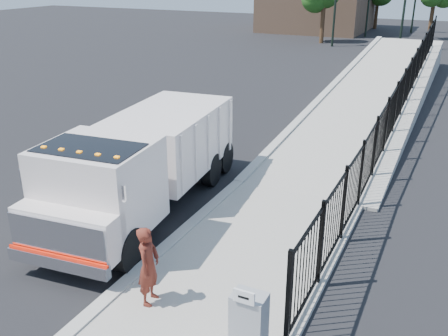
% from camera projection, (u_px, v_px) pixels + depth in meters
% --- Properties ---
extents(ground, '(120.00, 120.00, 0.00)m').
position_uv_depth(ground, '(170.00, 248.00, 11.72)').
color(ground, black).
rests_on(ground, ground).
extents(sidewalk, '(3.55, 12.00, 0.12)m').
position_uv_depth(sidewalk, '(202.00, 319.00, 9.25)').
color(sidewalk, '#9E998E').
rests_on(sidewalk, ground).
extents(curb, '(0.30, 12.00, 0.16)m').
position_uv_depth(curb, '(118.00, 291.00, 10.02)').
color(curb, '#ADAAA3').
rests_on(curb, ground).
extents(ramp, '(3.95, 24.06, 3.19)m').
position_uv_depth(ramp, '(379.00, 103.00, 24.25)').
color(ramp, '#9E998E').
rests_on(ramp, ground).
extents(iron_fence, '(0.10, 28.00, 1.80)m').
position_uv_depth(iron_fence, '(401.00, 107.00, 20.00)').
color(iron_fence, black).
rests_on(iron_fence, ground).
extents(truck, '(3.12, 7.74, 2.59)m').
position_uv_depth(truck, '(141.00, 161.00, 12.93)').
color(truck, black).
rests_on(truck, ground).
extents(worker, '(0.47, 0.64, 1.60)m').
position_uv_depth(worker, '(149.00, 266.00, 9.36)').
color(worker, maroon).
rests_on(worker, sidewalk).
extents(utility_cabinet, '(0.55, 0.40, 1.25)m').
position_uv_depth(utility_cabinet, '(249.00, 327.00, 8.02)').
color(utility_cabinet, gray).
rests_on(utility_cabinet, sidewalk).
extents(arrow_sign, '(0.35, 0.04, 0.22)m').
position_uv_depth(arrow_sign, '(244.00, 297.00, 7.56)').
color(arrow_sign, white).
rests_on(arrow_sign, utility_cabinet).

